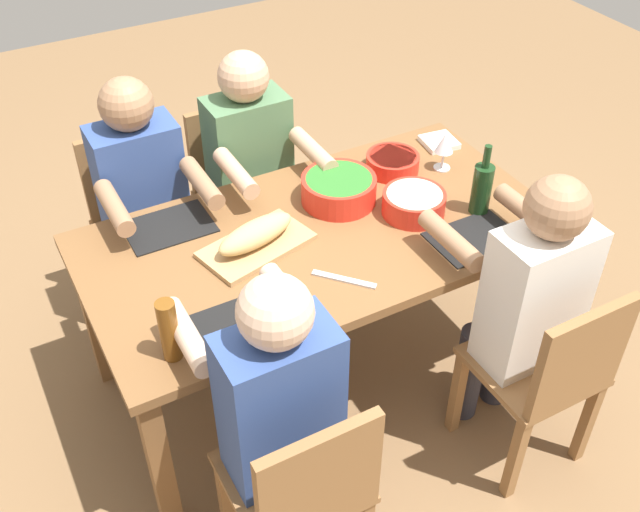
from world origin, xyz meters
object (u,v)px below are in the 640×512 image
chair_far_left (139,216)px  bread_loaf (256,234)px  diner_far_left (145,197)px  serving_bowl_pasta (414,202)px  serving_bowl_fruit (393,162)px  wine_bottle (482,188)px  wine_glass (445,144)px  dining_table (320,251)px  cutting_board (257,246)px  diner_near_left (274,400)px  beer_bottle (169,330)px  serving_bowl_greens (339,188)px  chair_near_left (304,489)px  diner_far_center (253,166)px  diner_near_right (526,295)px  chair_near_right (550,372)px  chair_far_center (239,186)px  napkin_stack (439,142)px

chair_far_left → bread_loaf: bearing=-72.4°
diner_far_left → serving_bowl_pasta: size_ratio=4.96×
serving_bowl_fruit → wine_bottle: (0.14, -0.40, 0.07)m
wine_glass → diner_far_left: bearing=158.2°
dining_table → wine_bottle: size_ratio=6.04×
chair_far_left → dining_table: bearing=-58.4°
serving_bowl_fruit → cutting_board: (-0.71, -0.20, -0.03)m
diner_near_left → beer_bottle: (-0.21, 0.27, 0.15)m
serving_bowl_greens → wine_bottle: 0.54m
chair_near_left → diner_far_center: diner_far_center is taller
bread_loaf → diner_near_right: bearing=-41.0°
diner_near_right → serving_bowl_fruit: diner_near_right is taller
wine_bottle → serving_bowl_fruit: bearing=108.8°
chair_far_left → chair_near_right: bearing=-58.4°
wine_bottle → diner_far_left: bearing=144.7°
diner_near_left → beer_bottle: size_ratio=5.45×
diner_far_center → serving_bowl_greens: diner_far_center is taller
diner_near_right → chair_near_right: bearing=-90.0°
chair_near_left → wine_bottle: size_ratio=2.93×
chair_far_center → dining_table: bearing=-90.0°
chair_far_center → diner_far_center: size_ratio=0.71×
diner_far_center → diner_far_left: size_ratio=1.00×
chair_near_right → chair_far_left: bearing=121.6°
bread_loaf → beer_bottle: size_ratio=1.45×
beer_bottle → wine_glass: (1.35, 0.47, 0.01)m
chair_near_left → cutting_board: (0.24, 0.82, 0.27)m
dining_table → diner_far_left: diner_far_left is taller
chair_far_center → chair_near_left: bearing=-107.1°
dining_table → serving_bowl_pasta: serving_bowl_pasta is taller
chair_far_center → beer_bottle: size_ratio=3.86×
dining_table → serving_bowl_pasta: bearing=-9.2°
serving_bowl_fruit → bread_loaf: bread_loaf is taller
chair_near_left → wine_glass: (1.14, 0.93, 0.37)m
napkin_stack → chair_near_right: bearing=-104.3°
chair_near_right → diner_near_right: diner_near_right is taller
cutting_board → wine_bottle: 0.88m
diner_far_center → wine_glass: (0.66, -0.45, 0.16)m
chair_near_left → serving_bowl_pasta: 1.16m
wine_glass → chair_near_right: bearing=-100.7°
dining_table → serving_bowl_greens: size_ratio=5.97×
chair_near_right → serving_bowl_fruit: chair_near_right is taller
diner_far_left → serving_bowl_fruit: diner_far_left is taller
dining_table → diner_far_center: diner_far_center is taller
chair_near_left → serving_bowl_pasta: chair_near_left is taller
chair_far_left → serving_bowl_greens: (0.65, -0.63, 0.32)m
serving_bowl_pasta → diner_near_left: bearing=-147.8°
chair_near_right → wine_glass: (0.18, 0.93, 0.37)m
chair_far_center → diner_far_center: (-0.00, -0.18, 0.21)m
diner_far_center → wine_bottle: (0.60, -0.77, 0.15)m
wine_glass → cutting_board: bearing=-172.9°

